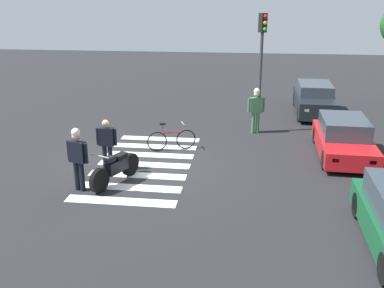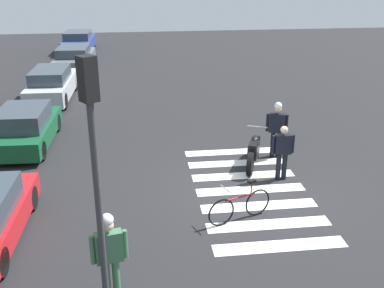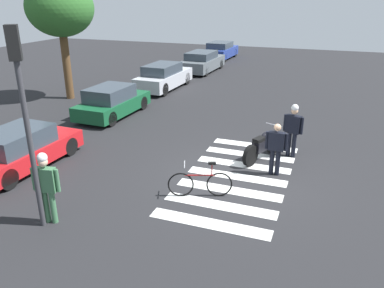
{
  "view_description": "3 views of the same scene",
  "coord_description": "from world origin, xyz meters",
  "px_view_note": "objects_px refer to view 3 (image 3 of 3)",
  "views": [
    {
      "loc": [
        12.86,
        3.2,
        5.18
      ],
      "look_at": [
        0.84,
        1.68,
        1.06
      ],
      "focal_mm": 40.7,
      "sensor_mm": 36.0,
      "label": 1
    },
    {
      "loc": [
        -11.02,
        3.0,
        5.92
      ],
      "look_at": [
        0.7,
        1.54,
        1.16
      ],
      "focal_mm": 43.14,
      "sensor_mm": 36.0,
      "label": 2
    },
    {
      "loc": [
        -10.23,
        -2.32,
        5.17
      ],
      "look_at": [
        0.22,
        1.53,
        0.77
      ],
      "focal_mm": 35.85,
      "sensor_mm": 36.0,
      "label": 3
    }
  ],
  "objects_px": {
    "car_red_convertible": "(20,149)",
    "car_blue_hatchback": "(220,51)",
    "car_silver_sedan": "(164,77)",
    "car_green_compact": "(112,102)",
    "traffic_light_pole": "(23,101)",
    "pedestrian_bystander": "(46,183)",
    "car_grey_coupe": "(202,62)",
    "leaning_bicycle": "(200,183)",
    "officer_by_motorcycle": "(276,146)",
    "police_motorcycle": "(263,146)",
    "officer_on_foot": "(293,127)"
  },
  "relations": [
    {
      "from": "car_red_convertible",
      "to": "car_blue_hatchback",
      "type": "height_order",
      "value": "car_blue_hatchback"
    },
    {
      "from": "car_red_convertible",
      "to": "car_silver_sedan",
      "type": "distance_m",
      "value": 11.34
    },
    {
      "from": "car_green_compact",
      "to": "traffic_light_pole",
      "type": "relative_size",
      "value": 0.87
    },
    {
      "from": "pedestrian_bystander",
      "to": "car_grey_coupe",
      "type": "distance_m",
      "value": 19.58
    },
    {
      "from": "pedestrian_bystander",
      "to": "car_grey_coupe",
      "type": "relative_size",
      "value": 0.39
    },
    {
      "from": "pedestrian_bystander",
      "to": "car_blue_hatchback",
      "type": "bearing_deg",
      "value": 7.05
    },
    {
      "from": "leaning_bicycle",
      "to": "car_blue_hatchback",
      "type": "height_order",
      "value": "car_blue_hatchback"
    },
    {
      "from": "leaning_bicycle",
      "to": "traffic_light_pole",
      "type": "height_order",
      "value": "traffic_light_pole"
    },
    {
      "from": "car_grey_coupe",
      "to": "car_blue_hatchback",
      "type": "bearing_deg",
      "value": 3.63
    },
    {
      "from": "pedestrian_bystander",
      "to": "traffic_light_pole",
      "type": "height_order",
      "value": "traffic_light_pole"
    },
    {
      "from": "car_green_compact",
      "to": "car_blue_hatchback",
      "type": "relative_size",
      "value": 0.92
    },
    {
      "from": "leaning_bicycle",
      "to": "officer_by_motorcycle",
      "type": "distance_m",
      "value": 2.7
    },
    {
      "from": "police_motorcycle",
      "to": "leaning_bicycle",
      "type": "relative_size",
      "value": 1.21
    },
    {
      "from": "police_motorcycle",
      "to": "car_grey_coupe",
      "type": "height_order",
      "value": "car_grey_coupe"
    },
    {
      "from": "car_silver_sedan",
      "to": "car_green_compact",
      "type": "bearing_deg",
      "value": 179.61
    },
    {
      "from": "police_motorcycle",
      "to": "leaning_bicycle",
      "type": "distance_m",
      "value": 3.27
    },
    {
      "from": "pedestrian_bystander",
      "to": "car_green_compact",
      "type": "xyz_separation_m",
      "value": [
        8.05,
        3.14,
        -0.41
      ]
    },
    {
      "from": "police_motorcycle",
      "to": "car_red_convertible",
      "type": "bearing_deg",
      "value": 114.93
    },
    {
      "from": "pedestrian_bystander",
      "to": "traffic_light_pole",
      "type": "xyz_separation_m",
      "value": [
        -0.17,
        0.11,
        2.01
      ]
    },
    {
      "from": "officer_on_foot",
      "to": "car_blue_hatchback",
      "type": "bearing_deg",
      "value": 22.84
    },
    {
      "from": "police_motorcycle",
      "to": "traffic_light_pole",
      "type": "relative_size",
      "value": 0.44
    },
    {
      "from": "officer_by_motorcycle",
      "to": "car_green_compact",
      "type": "relative_size",
      "value": 0.41
    },
    {
      "from": "car_blue_hatchback",
      "to": "traffic_light_pole",
      "type": "distance_m",
      "value": 25.68
    },
    {
      "from": "car_blue_hatchback",
      "to": "officer_on_foot",
      "type": "bearing_deg",
      "value": -157.16
    },
    {
      "from": "pedestrian_bystander",
      "to": "leaning_bicycle",
      "type": "bearing_deg",
      "value": -50.62
    },
    {
      "from": "officer_on_foot",
      "to": "car_silver_sedan",
      "type": "xyz_separation_m",
      "value": [
        7.49,
        8.04,
        -0.36
      ]
    },
    {
      "from": "car_grey_coupe",
      "to": "traffic_light_pole",
      "type": "xyz_separation_m",
      "value": [
        -19.55,
        -2.64,
        2.38
      ]
    },
    {
      "from": "officer_by_motorcycle",
      "to": "car_blue_hatchback",
      "type": "distance_m",
      "value": 22.13
    },
    {
      "from": "car_red_convertible",
      "to": "traffic_light_pole",
      "type": "xyz_separation_m",
      "value": [
        -2.42,
        -2.82,
        2.45
      ]
    },
    {
      "from": "pedestrian_bystander",
      "to": "traffic_light_pole",
      "type": "distance_m",
      "value": 2.02
    },
    {
      "from": "leaning_bicycle",
      "to": "car_green_compact",
      "type": "distance_m",
      "value": 8.3
    },
    {
      "from": "officer_on_foot",
      "to": "officer_by_motorcycle",
      "type": "distance_m",
      "value": 1.64
    },
    {
      "from": "car_red_convertible",
      "to": "car_green_compact",
      "type": "relative_size",
      "value": 0.99
    },
    {
      "from": "officer_by_motorcycle",
      "to": "car_silver_sedan",
      "type": "distance_m",
      "value": 11.94
    },
    {
      "from": "car_grey_coupe",
      "to": "traffic_light_pole",
      "type": "distance_m",
      "value": 19.87
    },
    {
      "from": "car_green_compact",
      "to": "leaning_bicycle",
      "type": "bearing_deg",
      "value": -132.62
    },
    {
      "from": "officer_on_foot",
      "to": "car_silver_sedan",
      "type": "bearing_deg",
      "value": 47.02
    },
    {
      "from": "officer_on_foot",
      "to": "pedestrian_bystander",
      "type": "height_order",
      "value": "officer_on_foot"
    },
    {
      "from": "car_silver_sedan",
      "to": "car_grey_coupe",
      "type": "bearing_deg",
      "value": -3.48
    },
    {
      "from": "pedestrian_bystander",
      "to": "car_grey_coupe",
      "type": "height_order",
      "value": "pedestrian_bystander"
    },
    {
      "from": "car_green_compact",
      "to": "car_red_convertible",
      "type": "bearing_deg",
      "value": -177.91
    },
    {
      "from": "officer_by_motorcycle",
      "to": "car_red_convertible",
      "type": "height_order",
      "value": "officer_by_motorcycle"
    },
    {
      "from": "police_motorcycle",
      "to": "traffic_light_pole",
      "type": "bearing_deg",
      "value": 143.58
    },
    {
      "from": "car_silver_sedan",
      "to": "traffic_light_pole",
      "type": "height_order",
      "value": "traffic_light_pole"
    },
    {
      "from": "pedestrian_bystander",
      "to": "officer_by_motorcycle",
      "type": "bearing_deg",
      "value": -45.86
    },
    {
      "from": "leaning_bicycle",
      "to": "officer_by_motorcycle",
      "type": "height_order",
      "value": "officer_by_motorcycle"
    },
    {
      "from": "car_red_convertible",
      "to": "officer_on_foot",
      "type": "bearing_deg",
      "value": -63.92
    },
    {
      "from": "police_motorcycle",
      "to": "traffic_light_pole",
      "type": "distance_m",
      "value": 7.51
    },
    {
      "from": "car_silver_sedan",
      "to": "pedestrian_bystander",
      "type": "bearing_deg",
      "value": -167.15
    },
    {
      "from": "police_motorcycle",
      "to": "car_silver_sedan",
      "type": "distance_m",
      "value": 10.81
    }
  ]
}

